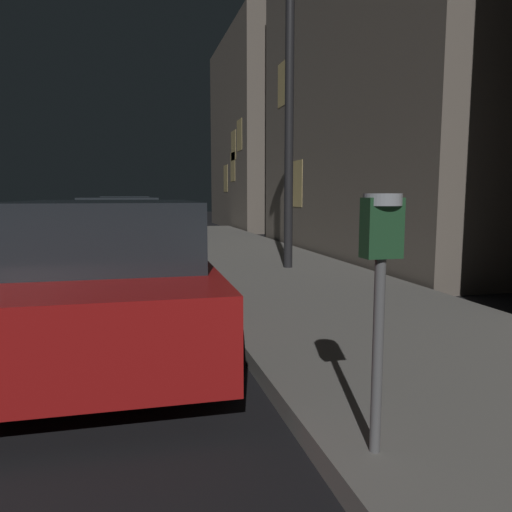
# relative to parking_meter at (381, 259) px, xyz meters

# --- Properties ---
(sidewalk) EXTENTS (3.20, 36.00, 0.15)m
(sidewalk) POSITION_rel_parking_meter_xyz_m (1.34, 0.53, -1.09)
(sidewalk) COLOR slate
(sidewalk) RESTS_ON ground
(parking_meter) EXTENTS (0.19, 0.19, 1.35)m
(parking_meter) POSITION_rel_parking_meter_xyz_m (0.00, 0.00, 0.00)
(parking_meter) COLOR #59595B
(parking_meter) RESTS_ON sidewalk
(car_red) EXTENTS (2.12, 4.53, 1.43)m
(car_red) POSITION_rel_parking_meter_xyz_m (-1.41, 2.79, -0.45)
(car_red) COLOR maroon
(car_red) RESTS_ON ground
(car_white) EXTENTS (2.06, 4.32, 1.43)m
(car_white) POSITION_rel_parking_meter_xyz_m (-1.41, 8.79, -0.46)
(car_white) COLOR silver
(car_white) RESTS_ON ground
(car_silver) EXTENTS (2.24, 4.29, 1.43)m
(car_silver) POSITION_rel_parking_meter_xyz_m (-1.41, 15.80, -0.47)
(car_silver) COLOR #B7B7BF
(car_silver) RESTS_ON ground
(street_lamp) EXTENTS (0.44, 0.44, 5.47)m
(street_lamp) POSITION_rel_parking_meter_xyz_m (1.60, 6.30, 2.60)
(street_lamp) COLOR black
(street_lamp) RESTS_ON sidewalk
(building_mid) EXTENTS (7.78, 9.06, 9.43)m
(building_mid) POSITION_rel_parking_meter_xyz_m (6.92, 8.42, 3.55)
(building_mid) COLOR #6B6056
(building_mid) RESTS_ON ground
(building_far) EXTENTS (8.92, 8.16, 8.42)m
(building_far) POSITION_rel_parking_meter_xyz_m (7.49, 19.59, 3.04)
(building_far) COLOR #6B6056
(building_far) RESTS_ON ground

